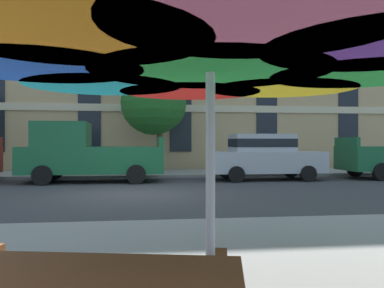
{
  "coord_description": "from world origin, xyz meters",
  "views": [
    {
      "loc": [
        0.18,
        -11.47,
        1.45
      ],
      "look_at": [
        2.1,
        3.2,
        1.4
      ],
      "focal_mm": 37.8,
      "sensor_mm": 36.0,
      "label": 1
    }
  ],
  "objects_px": {
    "pickup_green": "(86,154)",
    "street_tree_middle": "(156,102)",
    "patio_umbrella": "(210,27)",
    "sedan_silver": "(264,155)"
  },
  "relations": [
    {
      "from": "sedan_silver",
      "to": "patio_umbrella",
      "type": "relative_size",
      "value": 1.36
    },
    {
      "from": "street_tree_middle",
      "to": "patio_umbrella",
      "type": "bearing_deg",
      "value": -91.19
    },
    {
      "from": "sedan_silver",
      "to": "street_tree_middle",
      "type": "relative_size",
      "value": 0.92
    },
    {
      "from": "pickup_green",
      "to": "patio_umbrella",
      "type": "height_order",
      "value": "patio_umbrella"
    },
    {
      "from": "pickup_green",
      "to": "patio_umbrella",
      "type": "relative_size",
      "value": 1.57
    },
    {
      "from": "sedan_silver",
      "to": "patio_umbrella",
      "type": "distance_m",
      "value": 13.48
    },
    {
      "from": "sedan_silver",
      "to": "street_tree_middle",
      "type": "bearing_deg",
      "value": 139.88
    },
    {
      "from": "pickup_green",
      "to": "street_tree_middle",
      "type": "relative_size",
      "value": 1.07
    },
    {
      "from": "pickup_green",
      "to": "street_tree_middle",
      "type": "bearing_deg",
      "value": 51.47
    },
    {
      "from": "pickup_green",
      "to": "street_tree_middle",
      "type": "xyz_separation_m",
      "value": [
        2.7,
        3.39,
        2.3
      ]
    }
  ]
}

